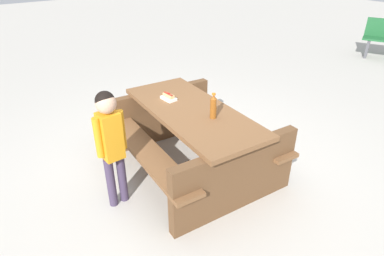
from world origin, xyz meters
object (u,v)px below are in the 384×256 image
at_px(hotdog_tray, 169,97).
at_px(soda_bottle, 213,107).
at_px(picnic_table, 192,134).
at_px(child_in_coat, 110,136).

bearing_deg(hotdog_tray, soda_bottle, -169.74).
relative_size(picnic_table, child_in_coat, 1.60).
xyz_separation_m(picnic_table, hotdog_tray, (0.36, 0.06, 0.34)).
relative_size(soda_bottle, child_in_coat, 0.22).
bearing_deg(soda_bottle, picnic_table, 11.00).
bearing_deg(child_in_coat, picnic_table, -88.15).
distance_m(hotdog_tray, child_in_coat, 0.96).
distance_m(picnic_table, soda_bottle, 0.51).
bearing_deg(hotdog_tray, picnic_table, -170.33).
distance_m(picnic_table, hotdog_tray, 0.49).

